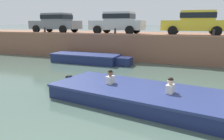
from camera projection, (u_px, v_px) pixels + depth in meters
ground_plane at (136, 94)px, 7.95m from camera, size 400.00×400.00×0.00m
far_quay_wall at (169, 45)px, 16.24m from camera, size 60.00×6.00×1.73m
far_wall_coping at (164, 35)px, 13.42m from camera, size 60.00×0.24×0.08m
boat_moored_west_navy at (89, 58)px, 13.99m from camera, size 5.31×1.67×0.57m
motorboat_passing at (150, 97)px, 6.86m from camera, size 7.33×3.27×0.96m
car_leftmost_grey at (56, 22)px, 17.57m from camera, size 4.02×1.90×1.54m
car_left_inner_silver at (118, 22)px, 15.70m from camera, size 3.85×2.01×1.54m
car_centre_yellow at (195, 22)px, 13.86m from camera, size 4.06×2.04×1.54m
mooring_bollard_west at (45, 30)px, 16.67m from camera, size 0.15×0.15×0.45m
mooring_bollard_mid at (115, 31)px, 14.65m from camera, size 0.15×0.15×0.45m
mooring_bollard_east at (214, 33)px, 12.52m from camera, size 0.15×0.15×0.45m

